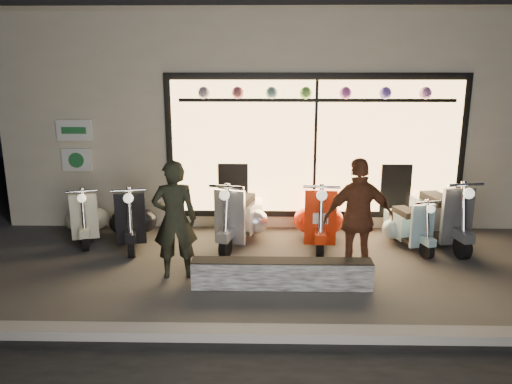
% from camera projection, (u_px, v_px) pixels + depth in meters
% --- Properties ---
extents(ground, '(40.00, 40.00, 0.00)m').
position_uv_depth(ground, '(271.00, 269.00, 7.58)').
color(ground, '#383533').
rests_on(ground, ground).
extents(kerb, '(40.00, 0.25, 0.12)m').
position_uv_depth(kerb, '(273.00, 334.00, 5.63)').
color(kerb, slate).
rests_on(kerb, ground).
extents(shop_building, '(10.20, 6.23, 4.20)m').
position_uv_depth(shop_building, '(270.00, 104.00, 11.89)').
color(shop_building, beige).
rests_on(shop_building, ground).
extents(graffiti_barrier, '(2.49, 0.28, 0.40)m').
position_uv_depth(graffiti_barrier, '(282.00, 274.00, 6.90)').
color(graffiti_barrier, black).
rests_on(graffiti_barrier, ground).
extents(scooter_silver, '(0.77, 1.58, 1.13)m').
position_uv_depth(scooter_silver, '(241.00, 216.00, 8.67)').
color(scooter_silver, black).
rests_on(scooter_silver, ground).
extents(scooter_red, '(0.58, 1.60, 1.14)m').
position_uv_depth(scooter_red, '(319.00, 216.00, 8.64)').
color(scooter_red, black).
rests_on(scooter_red, ground).
extents(scooter_black, '(0.69, 1.50, 1.06)m').
position_uv_depth(scooter_black, '(132.00, 218.00, 8.66)').
color(scooter_black, black).
rests_on(scooter_black, ground).
extents(scooter_cream, '(0.71, 1.37, 0.98)m').
position_uv_depth(scooter_cream, '(86.00, 216.00, 8.88)').
color(scooter_cream, black).
rests_on(scooter_cream, ground).
extents(scooter_blue, '(0.63, 1.25, 0.89)m').
position_uv_depth(scooter_blue, '(406.00, 225.00, 8.50)').
color(scooter_blue, black).
rests_on(scooter_blue, ground).
extents(scooter_grey, '(0.71, 1.64, 1.17)m').
position_uv_depth(scooter_grey, '(437.00, 215.00, 8.67)').
color(scooter_grey, black).
rests_on(scooter_grey, ground).
extents(man, '(0.69, 0.50, 1.73)m').
position_uv_depth(man, '(175.00, 220.00, 7.10)').
color(man, black).
rests_on(man, ground).
extents(woman, '(1.07, 0.56, 1.75)m').
position_uv_depth(woman, '(359.00, 218.00, 7.13)').
color(woman, brown).
rests_on(woman, ground).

